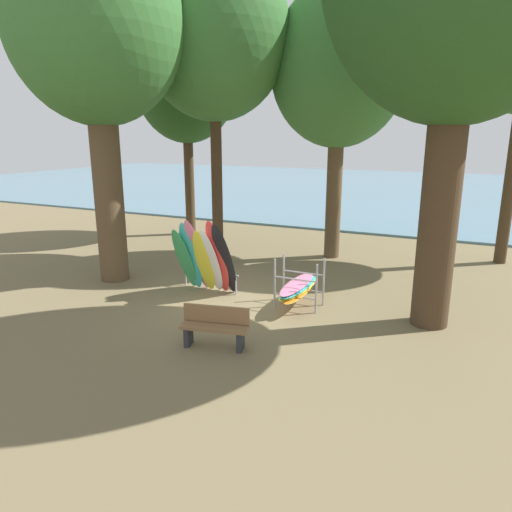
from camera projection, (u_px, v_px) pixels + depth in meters
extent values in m
plane|color=brown|center=(227.00, 302.00, 12.23)|extent=(80.00, 80.00, 0.00)
cube|color=slate|center=(398.00, 189.00, 36.78)|extent=(80.00, 36.00, 0.10)
cylinder|color=brown|center=(108.00, 185.00, 13.48)|extent=(0.83, 0.83, 5.68)
ellipsoid|color=#387033|center=(95.00, 21.00, 12.38)|extent=(4.73, 4.73, 5.44)
cylinder|color=#42301E|center=(441.00, 198.00, 10.13)|extent=(0.83, 0.83, 5.85)
cylinder|color=#42301E|center=(217.00, 175.00, 15.67)|extent=(0.37, 0.37, 5.87)
ellipsoid|color=#387033|center=(214.00, 31.00, 14.54)|extent=(4.74, 4.74, 5.46)
cylinder|color=#42301E|center=(511.00, 178.00, 15.29)|extent=(0.39, 0.39, 5.76)
cylinder|color=#42301E|center=(189.00, 177.00, 20.02)|extent=(0.41, 0.41, 4.96)
ellipsoid|color=#234C1E|center=(186.00, 83.00, 19.05)|extent=(4.17, 4.17, 4.79)
cylinder|color=brown|center=(334.00, 187.00, 16.18)|extent=(0.53, 0.53, 4.97)
ellipsoid|color=#387033|center=(339.00, 66.00, 15.19)|extent=(4.51, 4.51, 5.18)
ellipsoid|color=#339E56|center=(184.00, 259.00, 12.99)|extent=(0.63, 0.87, 1.81)
ellipsoid|color=#38B2AD|center=(191.00, 256.00, 12.88)|extent=(0.56, 0.75, 2.01)
ellipsoid|color=pink|center=(197.00, 255.00, 12.78)|extent=(0.61, 0.92, 2.10)
ellipsoid|color=yellow|center=(204.00, 261.00, 12.73)|extent=(0.52, 0.74, 1.83)
ellipsoid|color=white|center=(211.00, 261.00, 12.64)|extent=(0.62, 0.86, 1.88)
ellipsoid|color=red|center=(217.00, 257.00, 12.52)|extent=(0.58, 0.82, 2.13)
ellipsoid|color=black|center=(224.00, 259.00, 12.44)|extent=(0.64, 0.93, 2.06)
cylinder|color=#9EA0A5|center=(186.00, 276.00, 13.55)|extent=(0.04, 0.04, 0.55)
cylinder|color=#9EA0A5|center=(236.00, 285.00, 12.75)|extent=(0.04, 0.04, 0.55)
cylinder|color=#9EA0A5|center=(210.00, 271.00, 13.08)|extent=(1.87, 0.17, 0.04)
cylinder|color=#9EA0A5|center=(275.00, 283.00, 11.80)|extent=(0.05, 0.05, 1.25)
cylinder|color=#9EA0A5|center=(316.00, 289.00, 11.35)|extent=(0.05, 0.05, 1.25)
cylinder|color=#9EA0A5|center=(284.00, 277.00, 12.33)|extent=(0.05, 0.05, 1.25)
cylinder|color=#9EA0A5|center=(324.00, 282.00, 11.87)|extent=(0.05, 0.05, 1.25)
cylinder|color=#9EA0A5|center=(295.00, 296.00, 11.65)|extent=(1.10, 0.04, 0.04)
cylinder|color=#9EA0A5|center=(295.00, 279.00, 11.53)|extent=(1.10, 0.04, 0.04)
cylinder|color=#9EA0A5|center=(303.00, 289.00, 12.17)|extent=(1.10, 0.04, 0.04)
cylinder|color=#9EA0A5|center=(303.00, 273.00, 12.06)|extent=(1.10, 0.04, 0.04)
ellipsoid|color=orange|center=(299.00, 291.00, 11.90)|extent=(0.63, 2.13, 0.06)
ellipsoid|color=yellow|center=(298.00, 289.00, 11.89)|extent=(0.62, 2.13, 0.06)
ellipsoid|color=#38B2AD|center=(299.00, 286.00, 11.87)|extent=(0.56, 2.11, 0.06)
ellipsoid|color=pink|center=(297.00, 284.00, 11.87)|extent=(0.54, 2.11, 0.06)
cube|color=#2D2D33|center=(188.00, 336.00, 9.72)|extent=(0.17, 0.33, 0.42)
cube|color=#2D2D33|center=(240.00, 341.00, 9.48)|extent=(0.17, 0.33, 0.42)
cube|color=olive|center=(214.00, 327.00, 9.54)|extent=(1.45, 0.69, 0.06)
cube|color=olive|center=(216.00, 314.00, 9.65)|extent=(1.38, 0.36, 0.36)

